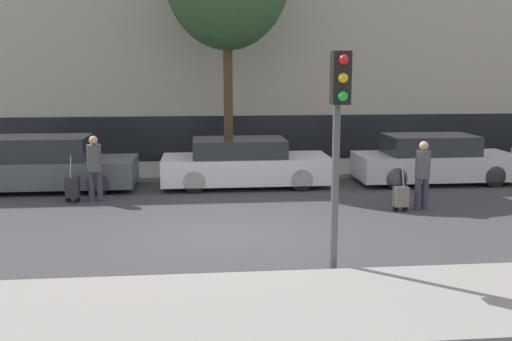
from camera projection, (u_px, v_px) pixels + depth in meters
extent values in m
plane|color=#38383A|center=(230.00, 234.00, 11.36)|extent=(80.00, 80.00, 0.00)
cube|color=gray|center=(244.00, 309.00, 7.67)|extent=(28.00, 2.50, 0.12)
cube|color=gray|center=(218.00, 170.00, 18.20)|extent=(28.00, 3.00, 0.12)
cube|color=#A89E8C|center=(213.00, 4.00, 20.90)|extent=(28.00, 3.10, 11.18)
cube|color=black|center=(216.00, 138.00, 20.21)|extent=(27.44, 0.06, 1.60)
cube|color=#4C5156|center=(49.00, 172.00, 15.37)|extent=(4.63, 1.74, 0.70)
cube|color=#23282D|center=(40.00, 148.00, 15.24)|extent=(2.55, 1.53, 0.61)
cylinder|color=black|center=(98.00, 184.00, 14.78)|extent=(0.60, 0.18, 0.60)
cylinder|color=black|center=(108.00, 173.00, 16.31)|extent=(0.60, 0.18, 0.60)
cylinder|color=black|center=(4.00, 175.00, 16.03)|extent=(0.60, 0.18, 0.60)
cube|color=silver|center=(246.00, 169.00, 15.91)|extent=(4.62, 1.80, 0.70)
cube|color=#23282D|center=(239.00, 148.00, 15.79)|extent=(2.54, 1.59, 0.49)
cylinder|color=black|center=(301.00, 180.00, 15.29)|extent=(0.60, 0.18, 0.60)
cylinder|color=black|center=(292.00, 169.00, 16.88)|extent=(0.60, 0.18, 0.60)
cylinder|color=black|center=(194.00, 182.00, 15.01)|extent=(0.60, 0.18, 0.60)
cylinder|color=black|center=(195.00, 171.00, 16.60)|extent=(0.60, 0.18, 0.60)
cube|color=#B7BABF|center=(435.00, 166.00, 16.37)|extent=(4.52, 1.71, 0.70)
cube|color=#23282D|center=(430.00, 144.00, 16.24)|extent=(2.49, 1.50, 0.54)
cylinder|color=black|center=(494.00, 176.00, 15.79)|extent=(0.60, 0.18, 0.60)
cylinder|color=black|center=(468.00, 167.00, 17.29)|extent=(0.60, 0.18, 0.60)
cylinder|color=black|center=(396.00, 178.00, 15.52)|extent=(0.60, 0.18, 0.60)
cylinder|color=black|center=(379.00, 169.00, 17.02)|extent=(0.60, 0.18, 0.60)
cylinder|color=#383347|center=(91.00, 186.00, 14.05)|extent=(0.15, 0.15, 0.76)
cylinder|color=#383347|center=(100.00, 186.00, 14.09)|extent=(0.15, 0.15, 0.76)
cylinder|color=#4C4C4C|center=(94.00, 158.00, 13.94)|extent=(0.34, 0.34, 0.66)
sphere|color=tan|center=(93.00, 140.00, 13.87)|extent=(0.21, 0.21, 0.21)
cube|color=#262628|center=(72.00, 187.00, 13.97)|extent=(0.32, 0.24, 0.51)
cylinder|color=black|center=(68.00, 200.00, 14.01)|extent=(0.12, 0.03, 0.12)
cylinder|color=black|center=(78.00, 200.00, 14.03)|extent=(0.12, 0.03, 0.12)
cylinder|color=gray|center=(71.00, 167.00, 13.80)|extent=(0.02, 0.19, 0.53)
cylinder|color=#383347|center=(418.00, 194.00, 13.24)|extent=(0.15, 0.15, 0.75)
cylinder|color=#383347|center=(425.00, 193.00, 13.30)|extent=(0.15, 0.15, 0.75)
cylinder|color=#4C4C4C|center=(423.00, 164.00, 13.15)|extent=(0.34, 0.34, 0.65)
sphere|color=tan|center=(424.00, 146.00, 13.07)|extent=(0.21, 0.21, 0.21)
cube|color=slate|center=(401.00, 196.00, 13.10)|extent=(0.32, 0.24, 0.45)
cylinder|color=black|center=(396.00, 209.00, 13.14)|extent=(0.12, 0.03, 0.12)
cylinder|color=black|center=(405.00, 208.00, 13.16)|extent=(0.12, 0.03, 0.12)
cylinder|color=gray|center=(403.00, 176.00, 12.94)|extent=(0.02, 0.19, 0.53)
cylinder|color=#515154|center=(336.00, 165.00, 9.00)|extent=(0.12, 0.12, 3.51)
cube|color=black|center=(341.00, 78.00, 8.58)|extent=(0.28, 0.24, 0.80)
sphere|color=red|center=(344.00, 60.00, 8.39)|extent=(0.15, 0.15, 0.15)
sphere|color=gold|center=(343.00, 78.00, 8.43)|extent=(0.15, 0.15, 0.15)
sphere|color=green|center=(343.00, 96.00, 8.48)|extent=(0.15, 0.15, 0.15)
torus|color=black|center=(266.00, 154.00, 18.67)|extent=(0.72, 0.06, 0.72)
torus|color=black|center=(235.00, 155.00, 18.57)|extent=(0.72, 0.06, 0.72)
cylinder|color=maroon|center=(251.00, 148.00, 18.59)|extent=(1.00, 0.05, 0.05)
cylinder|color=maroon|center=(245.00, 142.00, 18.53)|extent=(0.04, 0.04, 0.40)
cylinder|color=#4C3826|center=(228.00, 102.00, 17.52)|extent=(0.28, 0.28, 4.25)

